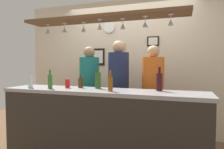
{
  "coord_description": "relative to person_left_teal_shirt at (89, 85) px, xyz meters",
  "views": [
    {
      "loc": [
        1.0,
        -2.81,
        1.35
      ],
      "look_at": [
        0.0,
        0.1,
        1.19
      ],
      "focal_mm": 32.74,
      "sensor_mm": 36.0,
      "label": 1
    }
  ],
  "objects": [
    {
      "name": "hanging_wineglass_far_right",
      "position": [
        1.38,
        -0.71,
        0.84
      ],
      "size": [
        0.07,
        0.07,
        0.13
      ],
      "color": "silver",
      "rests_on": "overhead_glass_rack"
    },
    {
      "name": "picture_frame_crest",
      "position": [
        0.36,
        0.67,
        0.64
      ],
      "size": [
        0.18,
        0.02,
        0.26
      ],
      "color": "#B29338",
      "rests_on": "back_wall"
    },
    {
      "name": "person_right_orange_shirt",
      "position": [
        1.09,
        0.0,
        -0.01
      ],
      "size": [
        0.34,
        0.34,
        1.64
      ],
      "color": "#2D334C",
      "rests_on": "ground_plane"
    },
    {
      "name": "bottle_beer_green_import",
      "position": [
        -0.19,
        -0.84,
        0.13
      ],
      "size": [
        0.06,
        0.06,
        0.26
      ],
      "color": "#336B2D",
      "rests_on": "bar_counter"
    },
    {
      "name": "hanging_wineglass_center_right",
      "position": [
        0.79,
        -0.67,
        0.84
      ],
      "size": [
        0.07,
        0.07,
        0.13
      ],
      "color": "silver",
      "rests_on": "overhead_glass_rack"
    },
    {
      "name": "person_middle_navy_shirt",
      "position": [
        0.53,
        0.0,
        0.05
      ],
      "size": [
        0.34,
        0.34,
        1.73
      ],
      "color": "#2D334C",
      "rests_on": "ground_plane"
    },
    {
      "name": "bottle_champagne_green",
      "position": [
        0.42,
        -0.6,
        0.14
      ],
      "size": [
        0.08,
        0.08,
        0.3
      ],
      "color": "#2D5623",
      "rests_on": "bar_counter"
    },
    {
      "name": "picture_frame_upper_small",
      "position": [
        0.99,
        0.67,
        0.78
      ],
      "size": [
        0.22,
        0.02,
        0.18
      ],
      "color": "black",
      "rests_on": "back_wall"
    },
    {
      "name": "wall_clock",
      "position": [
        0.13,
        0.66,
        1.09
      ],
      "size": [
        0.22,
        0.03,
        0.22
      ],
      "primitive_type": "cylinder",
      "rotation": [
        1.57,
        0.0,
        0.0
      ],
      "color": "white",
      "rests_on": "back_wall"
    },
    {
      "name": "bar_counter",
      "position": [
        0.51,
        -0.89,
        -0.31
      ],
      "size": [
        2.7,
        0.55,
        1.01
      ],
      "color": "#99999E",
      "rests_on": "ground_plane"
    },
    {
      "name": "hanging_wineglass_center_left",
      "position": [
        0.22,
        -0.63,
        0.84
      ],
      "size": [
        0.07,
        0.07,
        0.13
      ],
      "color": "silver",
      "rests_on": "overhead_glass_rack"
    },
    {
      "name": "picture_frame_caricature",
      "position": [
        -0.11,
        0.67,
        0.5
      ],
      "size": [
        0.26,
        0.02,
        0.34
      ],
      "color": "black",
      "rests_on": "back_wall"
    },
    {
      "name": "bottle_wine_dark_red",
      "position": [
        1.25,
        -0.6,
        0.14
      ],
      "size": [
        0.08,
        0.08,
        0.3
      ],
      "color": "#380F19",
      "rests_on": "bar_counter"
    },
    {
      "name": "bottle_soda_clear",
      "position": [
        -0.51,
        -0.86,
        0.11
      ],
      "size": [
        0.06,
        0.06,
        0.23
      ],
      "color": "silver",
      "rests_on": "bar_counter"
    },
    {
      "name": "drink_can",
      "position": [
        -0.01,
        -0.69,
        0.08
      ],
      "size": [
        0.07,
        0.07,
        0.12
      ],
      "primitive_type": "cylinder",
      "color": "red",
      "rests_on": "bar_counter"
    },
    {
      "name": "person_left_teal_shirt",
      "position": [
        0.0,
        0.0,
        0.0
      ],
      "size": [
        0.34,
        0.34,
        1.65
      ],
      "color": "#2D334C",
      "rests_on": "ground_plane"
    },
    {
      "name": "bottle_beer_amber_tall",
      "position": [
        0.68,
        -0.83,
        0.12
      ],
      "size": [
        0.06,
        0.06,
        0.26
      ],
      "color": "brown",
      "rests_on": "bar_counter"
    },
    {
      "name": "hanging_wineglass_center",
      "position": [
        0.5,
        -0.73,
        0.84
      ],
      "size": [
        0.07,
        0.07,
        0.13
      ],
      "color": "silver",
      "rests_on": "overhead_glass_rack"
    },
    {
      "name": "overhead_glass_rack",
      "position": [
        0.51,
        -0.69,
        0.96
      ],
      "size": [
        2.2,
        0.36,
        0.04
      ],
      "primitive_type": "cube",
      "color": "brown"
    },
    {
      "name": "bottle_beer_brown_stubby",
      "position": [
        0.14,
        -0.6,
        0.09
      ],
      "size": [
        0.07,
        0.07,
        0.18
      ],
      "color": "#512D14",
      "rests_on": "bar_counter"
    },
    {
      "name": "hanging_wineglass_left",
      "position": [
        -0.07,
        -0.67,
        0.84
      ],
      "size": [
        0.07,
        0.07,
        0.13
      ],
      "color": "silver",
      "rests_on": "overhead_glass_rack"
    },
    {
      "name": "hanging_wineglass_far_left",
      "position": [
        -0.36,
        -0.65,
        0.84
      ],
      "size": [
        0.07,
        0.07,
        0.13
      ],
      "color": "silver",
      "rests_on": "overhead_glass_rack"
    },
    {
      "name": "hanging_wineglass_right",
      "position": [
        1.08,
        -0.71,
        0.84
      ],
      "size": [
        0.07,
        0.07,
        0.13
      ],
      "color": "silver",
      "rests_on": "overhead_glass_rack"
    },
    {
      "name": "back_wall",
      "position": [
        0.51,
        0.71,
        0.31
      ],
      "size": [
        4.4,
        0.06,
        2.6
      ],
      "primitive_type": "cube",
      "color": "beige",
      "rests_on": "ground_plane"
    }
  ]
}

